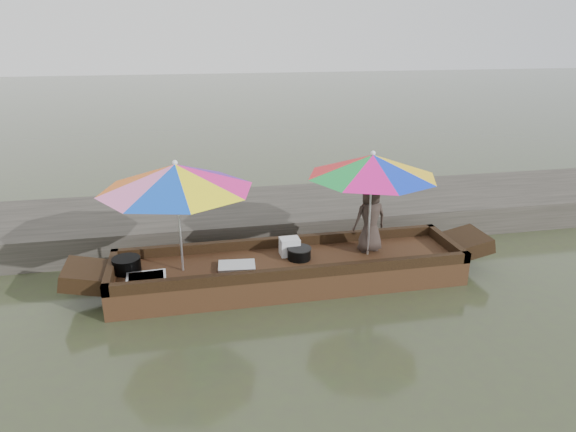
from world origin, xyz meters
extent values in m
plane|color=#384326|center=(0.00, 0.00, 0.00)|extent=(80.00, 80.00, 0.00)
cube|color=#2D2B26|center=(0.00, 2.20, 0.25)|extent=(22.00, 2.20, 0.50)
cube|color=#311B12|center=(0.00, 0.00, 0.17)|extent=(5.00, 1.20, 0.35)
cylinder|color=black|center=(-2.25, 0.11, 0.45)|extent=(0.38, 0.38, 0.20)
cube|color=silver|center=(-1.97, -0.27, 0.39)|extent=(0.52, 0.38, 0.09)
cube|color=silver|center=(-0.77, -0.09, 0.38)|extent=(0.54, 0.40, 0.06)
cylinder|color=black|center=(0.15, 0.04, 0.43)|extent=(0.33, 0.33, 0.16)
cube|color=silver|center=(0.05, 0.21, 0.48)|extent=(0.29, 0.23, 0.26)
imported|color=#312722|center=(1.24, 0.13, 0.86)|extent=(0.54, 0.38, 1.02)
camera|label=1|loc=(-1.38, -6.56, 3.45)|focal=32.00mm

